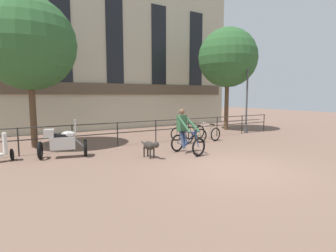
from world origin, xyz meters
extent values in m
plane|color=#7A5B4C|center=(0.00, 0.00, 0.00)|extent=(60.00, 60.00, 0.00)
cylinder|color=#2D2B28|center=(-5.62, 5.20, 0.53)|extent=(0.05, 0.05, 1.05)
cylinder|color=#2D2B28|center=(-3.75, 5.20, 0.53)|extent=(0.05, 0.05, 1.05)
cylinder|color=#2D2B28|center=(-1.88, 5.20, 0.53)|extent=(0.05, 0.05, 1.05)
cylinder|color=#2D2B28|center=(0.00, 5.20, 0.53)|extent=(0.05, 0.05, 1.05)
cylinder|color=#2D2B28|center=(1.88, 5.20, 0.53)|extent=(0.05, 0.05, 1.05)
cylinder|color=#2D2B28|center=(3.75, 5.20, 0.53)|extent=(0.05, 0.05, 1.05)
cylinder|color=#2D2B28|center=(5.62, 5.20, 0.53)|extent=(0.05, 0.05, 1.05)
cylinder|color=#2D2B28|center=(7.50, 5.20, 0.53)|extent=(0.05, 0.05, 1.05)
cylinder|color=#2D2B28|center=(0.00, 5.20, 1.02)|extent=(15.00, 0.04, 0.04)
cylinder|color=#2D2B28|center=(0.00, 5.20, 0.58)|extent=(15.00, 0.04, 0.04)
cube|color=#BCB299|center=(0.00, 11.00, 4.98)|extent=(18.00, 0.60, 9.96)
cube|color=brown|center=(0.00, 10.64, 2.60)|extent=(17.10, 0.12, 0.70)
cube|color=black|center=(-3.15, 10.67, 5.48)|extent=(1.10, 0.06, 5.58)
cube|color=black|center=(0.00, 10.67, 5.48)|extent=(1.10, 0.06, 5.58)
cube|color=black|center=(3.15, 10.67, 5.48)|extent=(1.10, 0.06, 5.58)
cube|color=black|center=(6.30, 10.67, 5.48)|extent=(1.10, 0.06, 5.58)
torus|color=black|center=(0.00, 1.88, 0.34)|extent=(0.68, 0.21, 0.68)
torus|color=black|center=(-0.23, 2.95, 0.34)|extent=(0.68, 0.21, 0.68)
cylinder|color=navy|center=(-0.09, 2.30, 0.58)|extent=(0.13, 0.49, 0.60)
cylinder|color=navy|center=(-0.16, 2.62, 0.54)|extent=(0.08, 0.23, 0.52)
cylinder|color=navy|center=(-0.11, 2.39, 0.83)|extent=(0.17, 0.66, 0.10)
cylinder|color=navy|center=(-0.18, 2.74, 0.31)|extent=(0.12, 0.44, 0.08)
cylinder|color=navy|center=(-0.20, 2.84, 0.57)|extent=(0.08, 0.26, 0.47)
cylinder|color=navy|center=(-0.02, 1.97, 0.60)|extent=(0.07, 0.23, 0.54)
cylinder|color=navy|center=(-0.04, 2.07, 0.87)|extent=(0.48, 0.13, 0.03)
cube|color=black|center=(-0.18, 2.72, 0.82)|extent=(0.17, 0.26, 0.05)
cube|color=#33603D|center=(-0.18, 2.72, 1.15)|extent=(0.40, 0.29, 0.60)
sphere|color=brown|center=(-0.18, 2.72, 1.59)|extent=(0.22, 0.22, 0.22)
cylinder|color=#33603D|center=(-0.32, 2.35, 1.14)|extent=(0.16, 0.72, 0.60)
cylinder|color=#33603D|center=(0.09, 2.44, 1.14)|extent=(0.28, 0.71, 0.60)
cylinder|color=#384766|center=(-0.23, 2.61, 0.52)|extent=(0.20, 0.32, 0.69)
cylinder|color=#384766|center=(-0.09, 2.63, 0.58)|extent=(0.14, 0.31, 0.58)
ellipsoid|color=#332D28|center=(-1.64, 2.61, 0.43)|extent=(0.37, 0.58, 0.30)
cylinder|color=#332D28|center=(-1.59, 2.40, 0.46)|extent=(0.20, 0.20, 0.17)
sphere|color=#332D28|center=(-1.55, 2.22, 0.52)|extent=(0.22, 0.22, 0.22)
cone|color=#332D28|center=(-1.53, 2.13, 0.50)|extent=(0.14, 0.15, 0.12)
cylinder|color=#332D28|center=(-1.72, 2.92, 0.49)|extent=(0.09, 0.19, 0.11)
cylinder|color=#332D28|center=(-1.69, 2.42, 0.19)|extent=(0.06, 0.06, 0.37)
cylinder|color=#332D28|center=(-1.52, 2.46, 0.19)|extent=(0.06, 0.06, 0.37)
cylinder|color=#332D28|center=(-1.76, 2.76, 0.19)|extent=(0.06, 0.06, 0.37)
cylinder|color=#332D28|center=(-1.60, 2.79, 0.19)|extent=(0.06, 0.06, 0.37)
torus|color=black|center=(-3.53, 3.98, 0.31)|extent=(0.26, 0.63, 0.62)
torus|color=black|center=(-4.99, 4.32, 0.31)|extent=(0.26, 0.63, 0.62)
cube|color=#B7B2AD|center=(-4.26, 4.15, 0.53)|extent=(0.89, 0.58, 0.44)
ellipsoid|color=#B7B2AD|center=(-4.08, 4.11, 0.83)|extent=(0.54, 0.42, 0.24)
cube|color=black|center=(-4.36, 4.17, 0.80)|extent=(0.61, 0.42, 0.10)
cylinder|color=#B2B2B7|center=(-3.72, 4.02, 0.49)|extent=(0.42, 0.15, 0.41)
cube|color=silver|center=(-3.84, 4.05, 1.10)|extent=(0.13, 0.44, 0.50)
cube|color=#B7B2AD|center=(-4.68, 4.25, 0.89)|extent=(0.39, 0.42, 0.28)
torus|color=black|center=(1.08, 5.07, 0.33)|extent=(0.66, 0.13, 0.66)
torus|color=black|center=(0.97, 4.03, 0.33)|extent=(0.66, 0.13, 0.66)
cylinder|color=black|center=(1.04, 4.66, 0.56)|extent=(0.08, 0.47, 0.58)
cylinder|color=black|center=(1.00, 4.35, 0.53)|extent=(0.06, 0.22, 0.51)
cylinder|color=black|center=(1.03, 4.57, 0.81)|extent=(0.10, 0.63, 0.10)
cylinder|color=black|center=(0.99, 4.24, 0.31)|extent=(0.07, 0.42, 0.07)
cylinder|color=black|center=(0.98, 4.14, 0.55)|extent=(0.05, 0.25, 0.46)
cylinder|color=black|center=(1.07, 4.98, 0.59)|extent=(0.05, 0.21, 0.52)
cylinder|color=black|center=(1.06, 4.88, 0.84)|extent=(0.48, 0.08, 0.03)
cube|color=black|center=(0.99, 4.26, 0.80)|extent=(0.15, 0.25, 0.05)
torus|color=black|center=(1.85, 5.07, 0.33)|extent=(0.66, 0.13, 0.66)
torus|color=black|center=(1.74, 4.03, 0.33)|extent=(0.66, 0.13, 0.66)
cylinder|color=#194C2D|center=(1.81, 4.66, 0.56)|extent=(0.08, 0.47, 0.58)
cylinder|color=#194C2D|center=(1.77, 4.35, 0.53)|extent=(0.06, 0.22, 0.51)
cylinder|color=#194C2D|center=(1.80, 4.57, 0.81)|extent=(0.10, 0.63, 0.10)
cylinder|color=#194C2D|center=(1.76, 4.24, 0.31)|extent=(0.07, 0.42, 0.07)
cylinder|color=#194C2D|center=(1.75, 4.14, 0.55)|extent=(0.05, 0.25, 0.46)
cylinder|color=#194C2D|center=(1.84, 4.98, 0.59)|extent=(0.05, 0.21, 0.52)
cylinder|color=#194C2D|center=(1.83, 4.88, 0.84)|extent=(0.48, 0.08, 0.03)
cube|color=black|center=(1.76, 4.26, 0.80)|extent=(0.15, 0.25, 0.05)
torus|color=black|center=(2.49, 5.07, 0.33)|extent=(0.66, 0.16, 0.66)
torus|color=black|center=(2.64, 4.03, 0.33)|extent=(0.66, 0.16, 0.66)
cylinder|color=#9E998E|center=(2.55, 4.66, 0.56)|extent=(0.10, 0.47, 0.58)
cylinder|color=#9E998E|center=(2.59, 4.35, 0.53)|extent=(0.06, 0.22, 0.51)
cylinder|color=#9E998E|center=(2.56, 4.57, 0.81)|extent=(0.13, 0.63, 0.10)
cylinder|color=#9E998E|center=(2.61, 4.24, 0.31)|extent=(0.09, 0.42, 0.07)
cylinder|color=#9E998E|center=(2.63, 4.15, 0.55)|extent=(0.06, 0.25, 0.46)
cylinder|color=#9E998E|center=(2.50, 4.98, 0.59)|extent=(0.06, 0.21, 0.52)
cylinder|color=#9E998E|center=(2.51, 4.88, 0.84)|extent=(0.48, 0.10, 0.03)
cube|color=black|center=(2.61, 4.26, 0.80)|extent=(0.15, 0.26, 0.05)
torus|color=black|center=(-5.84, 4.61, 0.20)|extent=(0.15, 0.41, 0.40)
cube|color=beige|center=(-6.01, 4.58, 0.60)|extent=(0.16, 0.33, 0.72)
cylinder|color=#424247|center=(6.07, 5.32, 0.10)|extent=(0.22, 0.22, 0.20)
cylinder|color=#424247|center=(6.07, 5.32, 1.99)|extent=(0.10, 0.10, 3.99)
sphere|color=silver|center=(6.07, 5.32, 4.10)|extent=(0.28, 0.28, 0.28)
cylinder|color=brown|center=(-5.01, 6.75, 1.63)|extent=(0.26, 0.26, 3.25)
sphere|color=#2D5B2D|center=(-5.01, 6.75, 4.29)|extent=(3.76, 3.76, 3.76)
cylinder|color=brown|center=(6.00, 6.93, 1.76)|extent=(0.26, 0.26, 3.53)
sphere|color=#2D5B2D|center=(6.00, 6.93, 4.54)|extent=(3.67, 3.67, 3.67)
camera|label=1|loc=(-5.67, -5.59, 2.20)|focal=28.00mm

